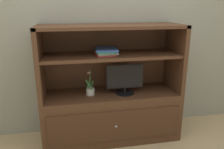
% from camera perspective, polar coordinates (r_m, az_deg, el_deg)
% --- Properties ---
extents(painted_rear_wall, '(6.00, 0.10, 2.80)m').
position_cam_1_polar(painted_rear_wall, '(3.00, -1.49, 11.92)').
color(painted_rear_wall, gray).
rests_on(painted_rear_wall, ground_plane).
extents(media_console, '(1.70, 0.59, 1.45)m').
position_cam_1_polar(media_console, '(2.91, -0.21, -7.32)').
color(media_console, '#4C2D1C').
rests_on(media_console, ground_plane).
extents(tv_monitor, '(0.45, 0.24, 0.37)m').
position_cam_1_polar(tv_monitor, '(2.76, 3.26, -1.17)').
color(tv_monitor, black).
rests_on(tv_monitor, media_console).
extents(potted_plant, '(0.11, 0.10, 0.32)m').
position_cam_1_polar(potted_plant, '(2.77, -5.50, -4.08)').
color(potted_plant, beige).
rests_on(potted_plant, media_console).
extents(magazine_stack, '(0.27, 0.35, 0.08)m').
position_cam_1_polar(magazine_stack, '(2.69, -1.61, 5.96)').
color(magazine_stack, red).
rests_on(magazine_stack, media_console).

